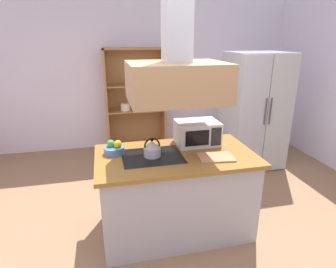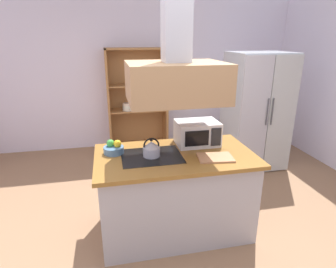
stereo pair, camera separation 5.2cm
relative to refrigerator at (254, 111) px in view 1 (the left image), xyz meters
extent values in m
plane|color=#906A4B|center=(-1.73, -1.59, -0.91)|extent=(7.80, 7.80, 0.00)
cube|color=silver|center=(-1.73, 1.41, 0.44)|extent=(6.00, 0.12, 2.70)
cube|color=#ADA9AD|center=(-1.66, -1.40, -0.48)|extent=(1.54, 0.84, 0.86)
cube|color=olive|center=(-1.66, -1.40, -0.03)|extent=(1.62, 0.92, 0.04)
cube|color=black|center=(-1.90, -1.40, -0.01)|extent=(0.60, 0.48, 0.00)
cube|color=tan|center=(-1.66, -1.40, 0.73)|extent=(0.90, 0.70, 0.36)
cube|color=#B1B2BE|center=(-1.66, -1.40, 1.35)|extent=(0.24, 0.24, 0.88)
cube|color=silver|center=(0.00, 0.01, 0.00)|extent=(0.90, 0.72, 1.82)
cube|color=#B8B7BF|center=(-0.23, -0.36, 0.00)|extent=(0.44, 0.03, 1.78)
cube|color=#BABEBA|center=(0.22, -0.36, 0.00)|extent=(0.44, 0.03, 1.78)
cylinder|color=#4C4C51|center=(-0.04, -0.39, 0.09)|extent=(0.02, 0.02, 0.40)
cylinder|color=#4C4C51|center=(0.04, -0.39, 0.09)|extent=(0.02, 0.02, 0.40)
cube|color=#A36C3B|center=(-2.29, 1.15, 0.02)|extent=(0.04, 0.40, 1.86)
cube|color=#A36C3B|center=(-1.24, 1.15, 0.02)|extent=(0.04, 0.40, 1.86)
cube|color=#A36C3B|center=(-1.77, 1.15, 0.93)|extent=(1.09, 0.40, 0.03)
cube|color=#A36C3B|center=(-1.77, 1.15, -0.87)|extent=(1.09, 0.40, 0.08)
cube|color=#A36C3B|center=(-1.77, 1.34, 0.02)|extent=(1.09, 0.02, 1.86)
cube|color=#A36C3B|center=(-1.77, 1.15, -0.17)|extent=(1.01, 0.36, 0.02)
cube|color=#A36C3B|center=(-1.77, 1.15, 0.30)|extent=(1.01, 0.36, 0.02)
cylinder|color=beige|center=(-1.96, 1.10, -0.13)|extent=(0.18, 0.18, 0.05)
cylinder|color=beige|center=(-1.96, 1.10, -0.09)|extent=(0.17, 0.17, 0.05)
cylinder|color=beige|center=(-1.96, 1.10, -0.04)|extent=(0.16, 0.16, 0.05)
cylinder|color=silver|center=(-1.64, 1.11, 0.37)|extent=(0.01, 0.01, 0.12)
cone|color=silver|center=(-1.64, 1.11, 0.47)|extent=(0.07, 0.07, 0.08)
cylinder|color=silver|center=(-1.46, 1.11, 0.37)|extent=(0.01, 0.01, 0.12)
cone|color=silver|center=(-1.46, 1.11, 0.47)|extent=(0.07, 0.07, 0.08)
cylinder|color=#B0B0C0|center=(-1.90, -1.40, 0.04)|extent=(0.17, 0.17, 0.09)
cone|color=#B0B2BD|center=(-1.90, -1.40, 0.12)|extent=(0.16, 0.16, 0.06)
sphere|color=black|center=(-1.90, -1.40, 0.16)|extent=(0.03, 0.03, 0.03)
torus|color=black|center=(-1.90, -1.40, 0.10)|extent=(0.16, 0.02, 0.16)
cube|color=#B47B52|center=(-1.30, -1.58, 0.00)|extent=(0.37, 0.28, 0.02)
cube|color=silver|center=(-1.35, -1.16, 0.12)|extent=(0.46, 0.34, 0.26)
cube|color=black|center=(-1.41, -1.33, 0.12)|extent=(0.26, 0.01, 0.17)
cube|color=#262628|center=(-1.20, -1.33, 0.12)|extent=(0.11, 0.01, 0.20)
cylinder|color=#4C7299|center=(-2.27, -1.24, 0.03)|extent=(0.21, 0.21, 0.07)
sphere|color=yellow|center=(-2.23, -1.24, 0.09)|extent=(0.08, 0.08, 0.08)
sphere|color=green|center=(-2.30, -1.21, 0.09)|extent=(0.08, 0.08, 0.08)
camera|label=1|loc=(-2.33, -3.97, 1.13)|focal=30.20mm
camera|label=2|loc=(-2.28, -3.98, 1.13)|focal=30.20mm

